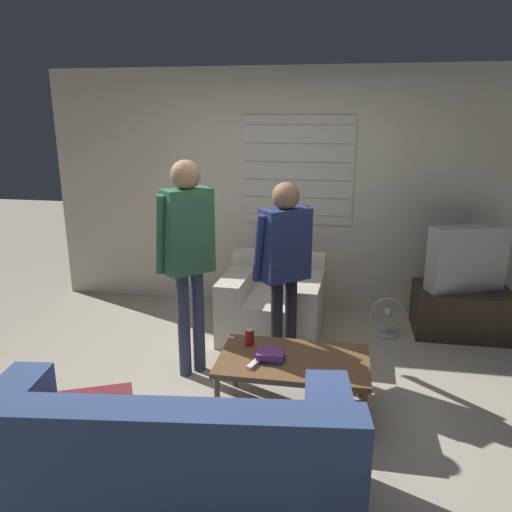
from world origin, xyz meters
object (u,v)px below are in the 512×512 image
at_px(couch_blue, 161,467).
at_px(tv, 467,258).
at_px(person_left_standing, 187,242).
at_px(person_right_standing, 284,254).
at_px(book_stack, 271,355).
at_px(armchair_beige, 274,304).
at_px(soda_can, 250,337).
at_px(coffee_table, 293,363).
at_px(floor_fan, 387,318).
at_px(spare_remote, 253,364).

xyz_separation_m(couch_blue, tv, (2.04, 2.76, 0.44)).
relative_size(person_left_standing, person_right_standing, 1.12).
bearing_deg(book_stack, armchair_beige, 97.30).
relative_size(tv, soda_can, 6.09).
bearing_deg(tv, coffee_table, 24.77).
height_order(coffee_table, book_stack, book_stack).
relative_size(couch_blue, book_stack, 10.34).
height_order(person_left_standing, soda_can, person_left_standing).
bearing_deg(floor_fan, armchair_beige, -173.59).
relative_size(spare_remote, floor_fan, 0.34).
distance_m(coffee_table, floor_fan, 1.65).
bearing_deg(armchair_beige, spare_remote, 95.24).
bearing_deg(person_right_standing, couch_blue, -143.42).
relative_size(person_left_standing, book_stack, 8.77).
height_order(spare_remote, floor_fan, spare_remote).
distance_m(person_right_standing, floor_fan, 1.44).
height_order(coffee_table, spare_remote, spare_remote).
bearing_deg(person_left_standing, book_stack, -79.27).
bearing_deg(person_left_standing, couch_blue, -123.74).
bearing_deg(floor_fan, tv, 16.02).
height_order(tv, person_left_standing, person_left_standing).
bearing_deg(person_right_standing, person_left_standing, 158.10).
height_order(person_right_standing, book_stack, person_right_standing).
relative_size(book_stack, spare_remote, 1.47).
height_order(couch_blue, tv, tv).
relative_size(couch_blue, spare_remote, 15.21).
xyz_separation_m(coffee_table, book_stack, (-0.15, -0.05, 0.07)).
bearing_deg(book_stack, spare_remote, -134.67).
bearing_deg(soda_can, spare_remote, -75.06).
xyz_separation_m(armchair_beige, person_left_standing, (-0.56, -0.88, 0.81)).
bearing_deg(couch_blue, floor_fan, 55.54).
xyz_separation_m(tv, spare_remote, (-1.73, -1.81, -0.33)).
bearing_deg(person_right_standing, book_stack, -130.03).
height_order(coffee_table, tv, tv).
relative_size(armchair_beige, book_stack, 4.83).
bearing_deg(armchair_beige, coffee_table, 106.53).
bearing_deg(tv, soda_can, 16.06).
height_order(armchair_beige, floor_fan, armchair_beige).
height_order(armchair_beige, book_stack, armchair_beige).
relative_size(person_right_standing, book_stack, 7.85).
distance_m(armchair_beige, tv, 1.88).
relative_size(couch_blue, person_left_standing, 1.18).
relative_size(armchair_beige, spare_remote, 7.11).
xyz_separation_m(person_left_standing, soda_can, (0.55, -0.29, -0.63)).
distance_m(tv, floor_fan, 0.93).
bearing_deg(floor_fan, person_left_standing, -148.80).
bearing_deg(floor_fan, person_right_standing, -140.72).
bearing_deg(armchair_beige, floor_fan, -171.02).
bearing_deg(soda_can, armchair_beige, 89.34).
xyz_separation_m(person_left_standing, floor_fan, (1.65, 1.00, -0.93)).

